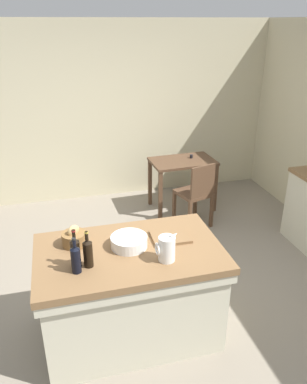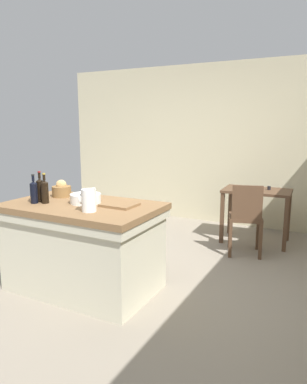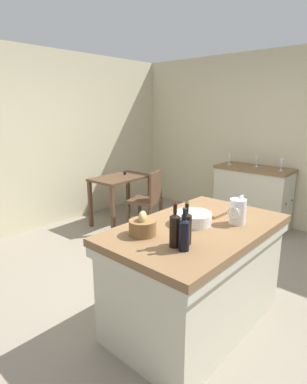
# 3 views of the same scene
# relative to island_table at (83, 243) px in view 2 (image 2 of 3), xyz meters

# --- Properties ---
(ground_plane) EXTENTS (6.76, 6.76, 0.00)m
(ground_plane) POSITION_rel_island_table_xyz_m (0.24, 0.46, -0.47)
(ground_plane) COLOR gray
(wall_back) EXTENTS (5.32, 0.12, 2.60)m
(wall_back) POSITION_rel_island_table_xyz_m (0.24, 3.06, 0.83)
(wall_back) COLOR beige
(wall_back) RESTS_ON ground
(island_table) EXTENTS (1.51, 0.92, 0.87)m
(island_table) POSITION_rel_island_table_xyz_m (0.00, 0.00, 0.00)
(island_table) COLOR brown
(island_table) RESTS_ON ground
(writing_desk) EXTENTS (0.93, 0.60, 0.80)m
(writing_desk) POSITION_rel_island_table_xyz_m (1.23, 2.26, 0.16)
(writing_desk) COLOR #513826
(writing_desk) RESTS_ON ground
(wooden_chair) EXTENTS (0.50, 0.50, 0.92)m
(wooden_chair) POSITION_rel_island_table_xyz_m (1.22, 1.67, 0.03)
(wooden_chair) COLOR #513826
(wooden_chair) RESTS_ON ground
(pitcher) EXTENTS (0.17, 0.13, 0.24)m
(pitcher) POSITION_rel_island_table_xyz_m (0.25, -0.21, 0.51)
(pitcher) COLOR white
(pitcher) RESTS_ON island_table
(wash_bowl) EXTENTS (0.30, 0.30, 0.09)m
(wash_bowl) POSITION_rel_island_table_xyz_m (0.01, 0.05, 0.45)
(wash_bowl) COLOR white
(wash_bowl) RESTS_ON island_table
(bread_basket) EXTENTS (0.20, 0.20, 0.18)m
(bread_basket) POSITION_rel_island_table_xyz_m (-0.42, 0.19, 0.47)
(bread_basket) COLOR brown
(bread_basket) RESTS_ON island_table
(cutting_board) EXTENTS (0.32, 0.26, 0.02)m
(cutting_board) POSITION_rel_island_table_xyz_m (0.38, 0.09, 0.41)
(cutting_board) COLOR brown
(cutting_board) RESTS_ON island_table
(wine_bottle_dark) EXTENTS (0.07, 0.07, 0.30)m
(wine_bottle_dark) POSITION_rel_island_table_xyz_m (-0.34, -0.14, 0.52)
(wine_bottle_dark) COLOR black
(wine_bottle_dark) RESTS_ON island_table
(wine_bottle_amber) EXTENTS (0.07, 0.07, 0.31)m
(wine_bottle_amber) POSITION_rel_island_table_xyz_m (-0.43, -0.11, 0.53)
(wine_bottle_amber) COLOR black
(wine_bottle_amber) RESTS_ON island_table
(wine_bottle_green) EXTENTS (0.07, 0.07, 0.29)m
(wine_bottle_green) POSITION_rel_island_table_xyz_m (-0.43, -0.19, 0.52)
(wine_bottle_green) COLOR black
(wine_bottle_green) RESTS_ON island_table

